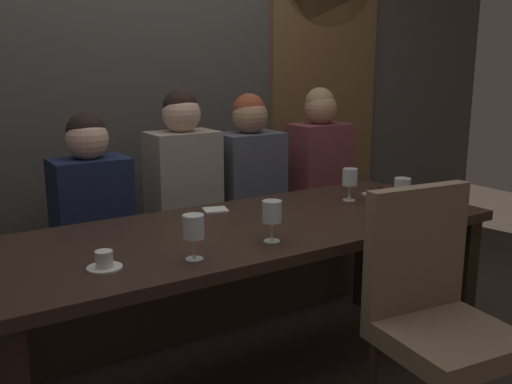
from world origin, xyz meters
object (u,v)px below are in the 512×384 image
Objects in this scene: wine_glass_near_left at (272,213)px; dessert_plate at (388,193)px; dining_table at (248,245)px; chair_near_side at (434,305)px; wine_glass_center_front at (350,178)px; diner_far_end at (250,169)px; diner_near_end at (319,158)px; wine_glass_end_left at (194,229)px; banquette_bench at (181,285)px; diner_redhead at (91,194)px; wine_glass_center_back at (402,188)px; espresso_cup at (104,262)px; diner_bearded at (183,173)px.

dessert_plate is at bearing 18.08° from wine_glass_near_left.
wine_glass_near_left is 1.00m from dessert_plate.
chair_near_side is at bearing -64.23° from dining_table.
wine_glass_center_front is 0.86× the size of dessert_plate.
diner_far_end is 4.23× the size of dessert_plate.
diner_near_end reaches higher than wine_glass_center_front.
wine_glass_center_front is at bearing -116.26° from diner_near_end.
wine_glass_center_front is (1.06, 0.37, 0.00)m from wine_glass_end_left.
dining_table is 13.41× the size of wine_glass_end_left.
banquette_bench is 15.24× the size of wine_glass_center_front.
diner_far_end is 0.78m from dessert_plate.
diner_near_end is 0.69m from wine_glass_center_front.
diner_redhead is 4.55× the size of wine_glass_near_left.
wine_glass_center_back is at bearing -105.80° from diner_near_end.
diner_redhead is at bearing 75.61° from espresso_cup.
wine_glass_end_left is 1.00× the size of wine_glass_center_front.
wine_glass_near_left is at bearing -117.65° from diner_far_end.
espresso_cup reaches higher than dining_table.
dessert_plate is at bearing 4.16° from dining_table.
wine_glass_end_left is at bearing -176.39° from wine_glass_near_left.
wine_glass_near_left is at bearing -94.69° from diner_bearded.
diner_far_end is 0.52m from diner_near_end.
diner_bearded is 1.02× the size of diner_near_end.
wine_glass_center_back reaches higher than espresso_cup.
wine_glass_center_front is at bearing 171.90° from dessert_plate.
wine_glass_near_left is at bearing 129.31° from chair_near_side.
diner_bearded is at bearing 179.51° from diner_far_end.
wine_glass_center_front is at bearing -42.07° from banquette_bench.
wine_glass_center_front is (-0.30, -0.62, 0.02)m from diner_near_end.
diner_far_end reaches higher than chair_near_side.
diner_redhead reaches higher than wine_glass_near_left.
wine_glass_center_front is at bearing 68.91° from chair_near_side.
diner_near_end is at bearing 66.64° from chair_near_side.
banquette_bench is 1.50m from chair_near_side.
diner_bearded reaches higher than wine_glass_center_front.
banquette_bench is at bearing 137.93° from wine_glass_center_front.
diner_near_end is 1.89m from espresso_cup.
espresso_cup is at bearing 178.99° from wine_glass_center_back.
diner_near_end is 1.68m from wine_glass_end_left.
diner_bearded is 0.93m from diner_near_end.
diner_bearded reaches higher than espresso_cup.
chair_near_side is 8.17× the size of espresso_cup.
wine_glass_center_back is 1.00× the size of wine_glass_near_left.
diner_bearded is 1.13m from wine_glass_center_back.
espresso_cup is (-1.14, -0.89, -0.06)m from diner_far_end.
chair_near_side is 1.31× the size of diner_redhead.
chair_near_side reaches higher than wine_glass_near_left.
wine_glass_end_left reaches higher than dining_table.
chair_near_side reaches higher than dining_table.
diner_redhead reaches higher than espresso_cup.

